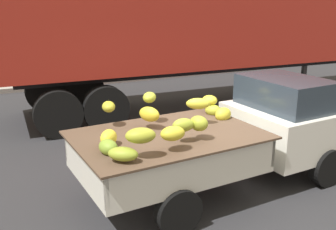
# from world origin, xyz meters

# --- Properties ---
(ground) EXTENTS (220.00, 220.00, 0.00)m
(ground) POSITION_xyz_m (0.00, 0.00, 0.00)
(ground) COLOR #28282B
(curb_strip) EXTENTS (80.00, 0.80, 0.16)m
(curb_strip) POSITION_xyz_m (0.00, 9.02, 0.08)
(curb_strip) COLOR gray
(curb_strip) RESTS_ON ground
(pickup_truck) EXTENTS (4.90, 2.09, 1.70)m
(pickup_truck) POSITION_xyz_m (1.09, 0.05, 0.88)
(pickup_truck) COLOR silver
(pickup_truck) RESTS_ON ground
(semi_trailer) EXTENTS (12.09, 3.06, 3.95)m
(semi_trailer) POSITION_xyz_m (2.93, 4.59, 2.54)
(semi_trailer) COLOR maroon
(semi_trailer) RESTS_ON ground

